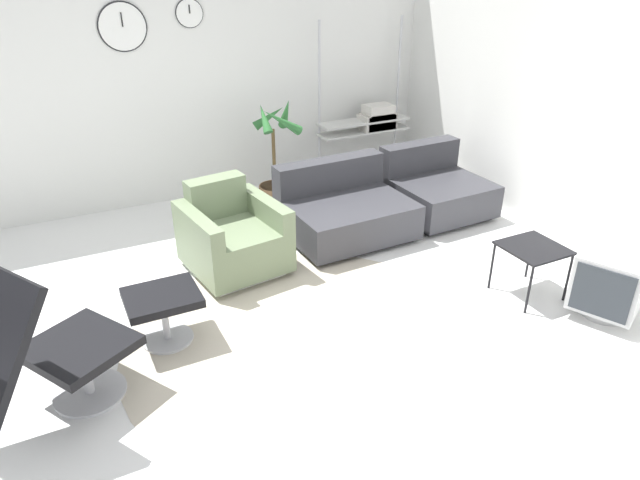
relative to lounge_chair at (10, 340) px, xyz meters
name	(u,v)px	position (x,y,z in m)	size (l,w,h in m)	color
ground_plane	(280,324)	(1.67, 0.34, -0.65)	(12.00, 12.00, 0.00)	white
wall_back	(169,69)	(1.66, 3.11, 0.76)	(12.00, 0.09, 2.80)	silver
wall_right	(602,94)	(4.64, 0.34, 0.75)	(0.06, 12.00, 2.80)	silver
round_rug	(308,340)	(1.76, 0.08, -0.64)	(2.59, 2.59, 0.01)	#BCB29E
lounge_chair	(10,340)	(0.00, 0.00, 0.00)	(1.17, 0.99, 1.10)	#BCBCC1
ottoman	(163,305)	(0.88, 0.53, -0.35)	(0.50, 0.42, 0.39)	#BCBCC1
armchair_red	(232,239)	(1.64, 1.29, -0.36)	(0.85, 0.88, 0.75)	silver
couch_low	(344,212)	(2.81, 1.45, -0.40)	(1.16, 0.95, 0.68)	black
couch_second	(435,191)	(3.92, 1.50, -0.40)	(0.94, 0.95, 0.68)	black
side_table	(533,252)	(3.60, -0.16, -0.26)	(0.45, 0.45, 0.43)	black
crt_television	(611,281)	(3.92, -0.63, -0.36)	(0.66, 0.63, 0.53)	#B7B7B7
potted_plant	(276,169)	(2.51, 2.41, -0.23)	(0.45, 0.50, 1.20)	brown
shelf_unit	(374,119)	(3.92, 2.76, 0.05)	(1.12, 0.28, 1.82)	#BCBCC1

